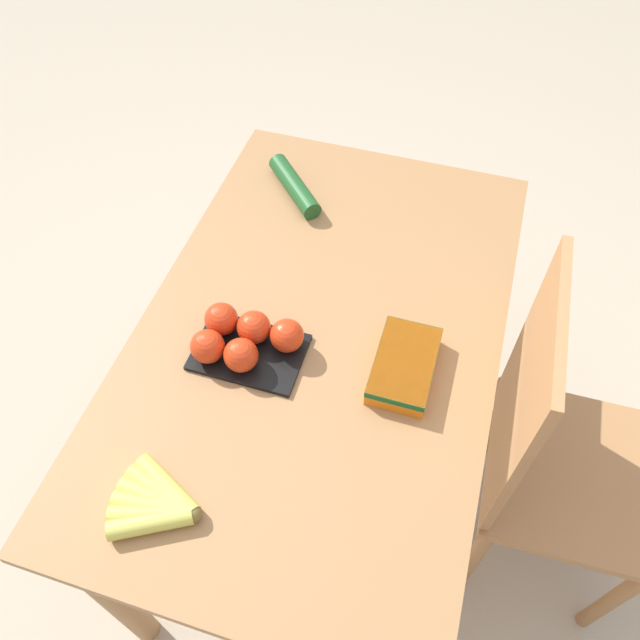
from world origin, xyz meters
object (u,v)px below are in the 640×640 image
Objects in this scene: chair at (549,456)px; cucumber_near at (294,186)px; tomato_pack at (243,339)px; banana_bunch at (158,504)px; carrot_bag at (404,365)px.

chair reaches higher than cucumber_near.
tomato_pack is 0.49m from cucumber_near.
banana_bunch is 0.72× the size of tomato_pack.
carrot_bag is (-0.04, 0.32, -0.01)m from tomato_pack.
cucumber_near is (-0.39, -0.73, 0.29)m from chair.
carrot_bag is 0.58m from cucumber_near.
banana_bunch is 0.35m from tomato_pack.
chair is at bearing 61.83° from cucumber_near.
cucumber_near is at bearing -177.78° from banana_bunch.
cucumber_near is at bearing 60.75° from chair.
chair is 0.75m from tomato_pack.
chair is 6.20× the size of banana_bunch.
chair is 5.21× the size of carrot_bag.
tomato_pack is at bearing 6.35° from cucumber_near.
banana_bunch is 0.52m from carrot_bag.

